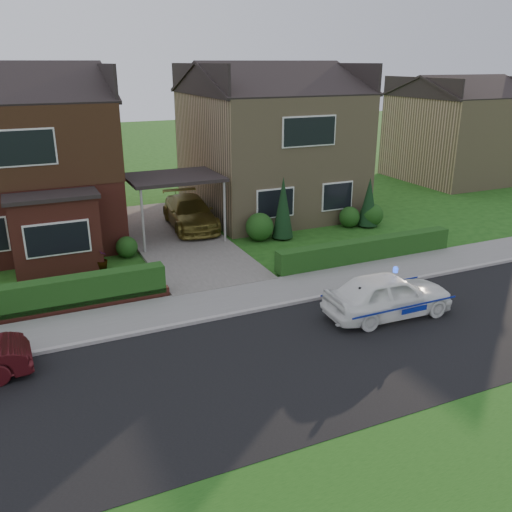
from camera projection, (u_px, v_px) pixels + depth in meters
ground at (299, 360)px, 13.89m from camera, size 120.00×120.00×0.00m
road at (299, 360)px, 13.89m from camera, size 60.00×6.00×0.02m
kerb at (251, 311)px, 16.49m from camera, size 60.00×0.16×0.12m
sidewalk at (238, 298)px, 17.39m from camera, size 60.00×2.00×0.10m
grass_verge at (434, 494)px, 9.61m from camera, size 60.00×4.00×0.01m
driveway at (177, 238)px, 23.30m from camera, size 3.80×12.00×0.12m
house_left at (16, 149)px, 22.28m from camera, size 7.50×9.53×7.25m
house_right at (269, 137)px, 26.89m from camera, size 7.50×8.06×7.25m
carport_link at (174, 179)px, 22.38m from camera, size 3.80×3.00×2.77m
dwarf_wall at (43, 312)px, 16.13m from camera, size 7.70×0.25×0.36m
hedge_left at (43, 316)px, 16.32m from camera, size 7.50×0.55×0.90m
hedge_right at (365, 262)px, 20.72m from camera, size 7.50×0.55×0.80m
shrub_left_mid at (85, 249)px, 20.09m from camera, size 1.32×1.32×1.32m
shrub_left_near at (127, 247)px, 21.05m from camera, size 0.84×0.84×0.84m
shrub_right_near at (260, 227)px, 22.99m from camera, size 1.20×1.20×1.20m
shrub_right_mid at (349, 217)px, 24.89m from camera, size 0.96×0.96×0.96m
shrub_right_far at (371, 215)px, 25.00m from camera, size 1.08×1.08×1.08m
conifer_a at (283, 210)px, 22.97m from camera, size 0.90×0.90×2.60m
conifer_b at (369, 204)px, 24.74m from camera, size 0.90×0.90×2.20m
neighbour_right at (456, 138)px, 34.47m from camera, size 6.50×7.00×5.20m
police_car at (388, 295)px, 16.10m from camera, size 3.63×4.01×1.51m
driveway_car at (190, 213)px, 24.43m from camera, size 2.26×4.78×1.35m
potted_plant_a at (76, 291)px, 17.06m from camera, size 0.53×0.45×0.84m
potted_plant_b at (29, 268)px, 19.18m from camera, size 0.48×0.47×0.68m
potted_plant_c at (102, 259)px, 19.85m from camera, size 0.52×0.52×0.77m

